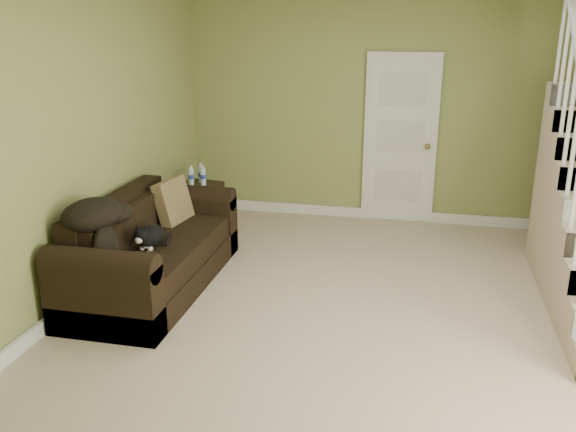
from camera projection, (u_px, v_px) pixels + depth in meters
The scene contains 13 objects.
floor at pixel (366, 319), 5.07m from camera, with size 5.00×5.50×0.01m, color tan.
wall_back at pixel (393, 114), 7.22m from camera, with size 5.00×0.04×2.60m, color #89924F.
wall_front at pixel (303, 346), 2.11m from camera, with size 5.00×0.04×2.60m, color #89924F.
wall_left at pixel (78, 152), 5.18m from camera, with size 0.04×5.50×2.60m, color #89924F.
baseboard_back at pixel (388, 214), 7.57m from camera, with size 5.00×0.04×0.12m, color white.
baseboard_left at pixel (95, 285), 5.56m from camera, with size 0.04×5.50×0.12m, color white.
door at pixel (400, 140), 7.25m from camera, with size 0.86×0.12×2.02m.
sofa at pixel (150, 254), 5.60m from camera, with size 0.92×2.14×0.84m.
side_table at pixel (200, 205), 7.21m from camera, with size 0.50×0.50×0.76m.
cat at pixel (150, 237), 5.35m from camera, with size 0.24×0.52×0.25m.
banana at pixel (138, 257), 5.09m from camera, with size 0.06×0.20×0.06m, color yellow.
throw_pillow at pixel (174, 202), 6.05m from camera, with size 0.11×0.46×0.46m, color #482F1D.
throw_blanket at pixel (92, 214), 4.93m from camera, with size 0.45×0.59×0.24m, color black.
Camera 1 is at (0.36, -4.59, 2.38)m, focal length 38.00 mm.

